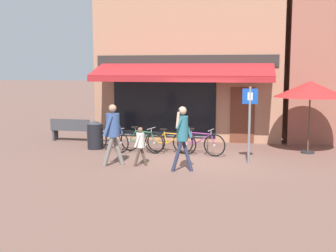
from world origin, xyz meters
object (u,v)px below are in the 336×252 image
bicycle_orange (171,142)px  bicycle_purple (198,143)px  park_bench (71,129)px  bicycle_black (110,140)px  bicycle_green (142,141)px  parking_sign (250,117)px  pedestrian_second_adult (113,128)px  litter_bin (95,135)px  pedestrian_adult (182,131)px  cafe_parasol (310,89)px  pedestrian_child (140,142)px

bicycle_orange → bicycle_purple: (0.93, -0.14, 0.03)m
park_bench → bicycle_black: bearing=-35.9°
bicycle_orange → bicycle_green: bearing=-165.3°
parking_sign → pedestrian_second_adult: bearing=-166.3°
bicycle_black → bicycle_green: bearing=24.4°
litter_bin → pedestrian_adult: bearing=-36.6°
pedestrian_second_adult → parking_sign: parking_sign is taller
bicycle_black → park_bench: park_bench is taller
pedestrian_second_adult → bicycle_orange: bearing=-129.5°
bicycle_orange → park_bench: 4.49m
litter_bin → park_bench: bearing=138.6°
parking_sign → bicycle_black: bearing=166.7°
bicycle_purple → parking_sign: (1.62, -1.01, 1.01)m
bicycle_black → pedestrian_second_adult: bearing=-43.5°
bicycle_purple → pedestrian_adult: (-0.15, -2.26, 0.73)m
litter_bin → parking_sign: 5.54m
bicycle_green → bicycle_purple: bicycle_purple is taller
bicycle_orange → parking_sign: (2.55, -1.15, 1.04)m
bicycle_black → park_bench: size_ratio=0.96×
bicycle_green → bicycle_purple: size_ratio=0.92×
bicycle_purple → park_bench: bearing=176.1°
bicycle_orange → parking_sign: size_ratio=0.76×
bicycle_green → bicycle_purple: 1.93m
parking_sign → park_bench: 7.34m
bicycle_green → litter_bin: 1.77m
bicycle_black → pedestrian_second_adult: pedestrian_second_adult is taller
bicycle_black → parking_sign: (4.66, -1.10, 1.04)m
pedestrian_second_adult → cafe_parasol: (5.77, 3.00, 1.04)m
bicycle_black → pedestrian_second_adult: (0.81, -2.04, 0.72)m
bicycle_black → bicycle_orange: bicycle_black is taller
cafe_parasol → litter_bin: bearing=-174.6°
bicycle_orange → parking_sign: parking_sign is taller
bicycle_black → litter_bin: litter_bin is taller
bicycle_green → cafe_parasol: cafe_parasol is taller
bicycle_orange → pedestrian_adult: size_ratio=0.97×
bicycle_purple → pedestrian_child: pedestrian_child is taller
pedestrian_child → park_bench: size_ratio=0.71×
pedestrian_adult → parking_sign: (1.77, 1.24, 0.28)m
pedestrian_child → parking_sign: 3.25m
bicycle_purple → litter_bin: (-3.67, 0.36, 0.11)m
pedestrian_second_adult → cafe_parasol: 6.58m
bicycle_purple → bicycle_green: bearing=-168.4°
litter_bin → cafe_parasol: bearing=5.4°
pedestrian_adult → litter_bin: 4.43m
pedestrian_adult → litter_bin: (-3.52, 2.62, -0.62)m
parking_sign → cafe_parasol: bearing=47.0°
park_bench → bicycle_purple: bearing=-17.1°
park_bench → pedestrian_adult: bearing=-37.3°
bicycle_black → bicycle_orange: 2.11m
pedestrian_second_adult → parking_sign: bearing=-173.9°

